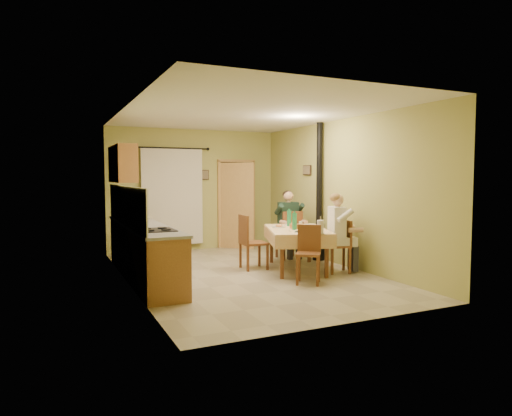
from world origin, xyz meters
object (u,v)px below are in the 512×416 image
chair_right (339,256)px  chair_left (253,253)px  dining_table (297,249)px  chair_near (308,266)px  man_far (289,217)px  stove_flue (319,210)px  chair_far (289,245)px  man_right (339,224)px

chair_right → chair_left: (-1.27, 0.93, 0.00)m
dining_table → chair_near: (-0.37, -1.02, -0.09)m
chair_near → man_far: 2.32m
chair_right → chair_near: bearing=134.0°
stove_flue → chair_left: bearing=-170.4°
chair_far → stove_flue: size_ratio=0.36×
chair_right → chair_left: bearing=70.0°
stove_flue → man_right: bearing=-106.5°
chair_far → chair_left: 1.31m
chair_near → dining_table: bearing=-74.3°
chair_right → stove_flue: bearing=0.2°
chair_left → man_far: bearing=123.3°
chair_far → man_far: (0.00, 0.01, 0.59)m
chair_far → dining_table: bearing=-107.6°
dining_table → man_far: size_ratio=1.41×
chair_far → chair_left: chair_left is taller
chair_far → stove_flue: 0.96m
chair_right → man_far: bearing=21.1°
chair_right → stove_flue: size_ratio=0.33×
chair_right → chair_left: chair_left is taller
man_far → stove_flue: bearing=-36.3°
man_right → man_far: bearing=20.6°
chair_left → man_right: (1.25, -0.92, 0.59)m
dining_table → chair_right: (0.56, -0.53, -0.09)m
chair_left → man_far: size_ratio=0.73×
dining_table → stove_flue: bearing=56.3°
stove_flue → dining_table: bearing=-143.4°
chair_near → man_right: 1.20m
chair_left → chair_right: bearing=56.1°
chair_far → man_right: size_ratio=0.72×
man_right → stove_flue: (0.35, 1.19, 0.15)m
chair_far → chair_right: (0.14, -1.59, -0.00)m
chair_far → chair_right: chair_far is taller
man_far → man_right: 1.61m
dining_table → chair_far: (0.42, 1.06, -0.09)m
stove_flue → chair_near: bearing=-127.1°
man_right → stove_flue: stove_flue is taller
dining_table → man_right: size_ratio=1.41×
chair_left → stove_flue: 1.79m
chair_far → man_far: man_far is taller
chair_far → man_far: bearing=90.0°
chair_left → man_far: man_far is taller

